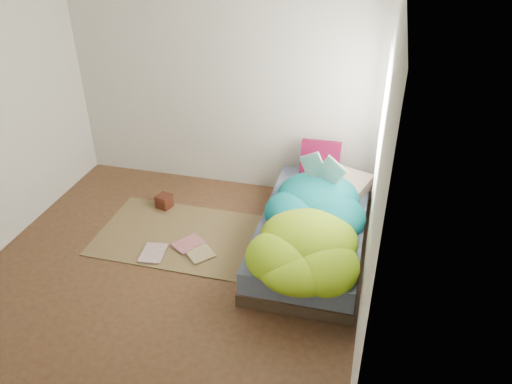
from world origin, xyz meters
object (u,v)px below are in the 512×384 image
Objects in this scene: open_book at (323,160)px; pillow_magenta at (320,160)px; wooden_box at (164,201)px; floor_book_a at (142,252)px; floor_book_b at (182,239)px; bed at (312,232)px.

pillow_magenta is at bearing 119.42° from open_book.
wooden_box is at bearing -158.09° from open_book.
pillow_magenta reaches higher than wooden_box.
floor_book_a is at bearing -81.91° from wooden_box.
floor_book_b reaches higher than floor_book_a.
bed is at bearing -9.52° from wooden_box.
bed is at bearing 12.07° from floor_book_a.
wooden_box is 0.84m from floor_book_a.
open_book is 1.86m from wooden_box.
open_book reaches higher than wooden_box.
pillow_magenta is 2.82× the size of wooden_box.
pillow_magenta is at bearing 74.87° from floor_book_b.
pillow_magenta is 1.70m from floor_book_b.
floor_book_b is at bearing -51.79° from wooden_box.
open_book reaches higher than floor_book_a.
floor_book_a is at bearing -101.71° from floor_book_b.
wooden_box is at bearing -163.93° from pillow_magenta.
pillow_magenta is 1.45× the size of floor_book_b.
open_book is 1.33× the size of floor_book_a.
bed reaches higher than floor_book_b.
open_book is 1.98m from floor_book_a.
floor_book_b is (0.30, 0.30, 0.00)m from floor_book_a.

